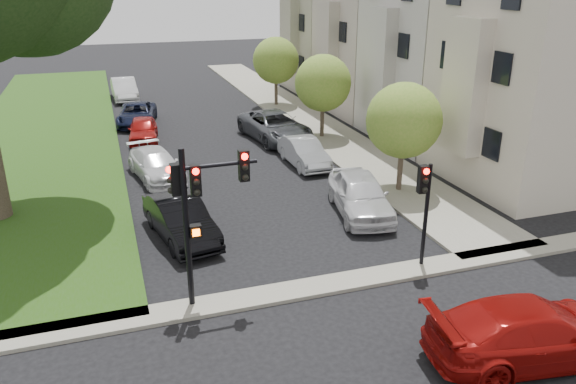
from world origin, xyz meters
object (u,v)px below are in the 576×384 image
object	(u,v)px
car_parked_6	(156,165)
car_parked_8	(137,114)
traffic_signal_secondary	(424,197)
traffic_signal_main	(199,199)
car_parked_5	(181,220)
car_parked_7	(143,130)
small_tree_c	(276,60)
car_parked_9	(124,89)
car_parked_0	(360,194)
small_tree_b	(323,83)
small_tree_a	(404,121)
car_parked_1	(304,152)
car_parked_2	(275,126)
car_cross_far	(533,331)

from	to	relation	value
car_parked_6	car_parked_8	bearing A→B (deg)	80.21
traffic_signal_secondary	traffic_signal_main	bearing A→B (deg)	179.69
car_parked_5	car_parked_7	world-z (taller)	car_parked_5
small_tree_c	car_parked_9	world-z (taller)	small_tree_c
car_parked_0	small_tree_b	bearing A→B (deg)	87.13
small_tree_a	traffic_signal_secondary	distance (m)	6.83
small_tree_c	car_parked_1	distance (m)	13.71
car_parked_6	car_parked_9	bearing A→B (deg)	81.04
car_parked_6	car_parked_7	bearing A→B (deg)	80.04
car_parked_0	car_parked_1	size ratio (longest dim) A/B	1.16
small_tree_a	car_parked_0	xyz separation A→B (m)	(-2.63, -1.64, -2.35)
traffic_signal_secondary	car_parked_0	size ratio (longest dim) A/B	0.74
traffic_signal_main	car_parked_1	xyz separation A→B (m)	(6.95, 10.87, -2.56)
traffic_signal_main	car_parked_1	size ratio (longest dim) A/B	1.15
small_tree_c	car_parked_1	size ratio (longest dim) A/B	1.18
car_parked_2	car_parked_5	size ratio (longest dim) A/B	1.29
small_tree_b	car_parked_0	size ratio (longest dim) A/B	1.01
car_parked_0	car_parked_8	size ratio (longest dim) A/B	0.99
car_parked_0	car_parked_6	bearing A→B (deg)	147.80
car_parked_5	car_parked_1	bearing A→B (deg)	32.09
car_cross_far	car_parked_8	size ratio (longest dim) A/B	1.11
car_parked_0	car_parked_5	distance (m)	6.99
car_parked_2	car_parked_6	world-z (taller)	car_parked_2
car_parked_0	car_parked_9	size ratio (longest dim) A/B	0.99
car_parked_6	car_parked_7	distance (m)	6.57
small_tree_a	car_parked_2	distance (m)	10.11
car_parked_0	car_parked_5	bearing A→B (deg)	-168.59
car_parked_0	car_parked_5	xyz separation A→B (m)	(-6.99, -0.05, -0.07)
car_parked_2	car_parked_9	distance (m)	15.99
car_parked_6	traffic_signal_main	bearing A→B (deg)	-99.38
car_parked_8	car_parked_7	bearing A→B (deg)	-79.94
car_parked_7	small_tree_c	bearing A→B (deg)	38.32
traffic_signal_secondary	car_cross_far	bearing A→B (deg)	-87.50
small_tree_c	car_parked_2	size ratio (longest dim) A/B	0.84
small_tree_a	car_parked_6	size ratio (longest dim) A/B	1.05
car_cross_far	car_parked_0	world-z (taller)	car_parked_0
traffic_signal_main	traffic_signal_secondary	xyz separation A→B (m)	(6.91, -0.04, -0.80)
car_parked_1	car_parked_8	world-z (taller)	car_parked_1
small_tree_a	car_cross_far	bearing A→B (deg)	-102.74
small_tree_a	car_cross_far	distance (m)	11.63
car_cross_far	car_parked_9	xyz separation A→B (m)	(-7.63, 34.70, 0.02)
car_parked_0	traffic_signal_main	bearing A→B (deg)	-136.00
traffic_signal_secondary	car_parked_9	distance (m)	30.78
car_parked_1	car_parked_6	xyz separation A→B (m)	(-7.09, 0.39, -0.02)
car_cross_far	small_tree_b	bearing A→B (deg)	-0.01
traffic_signal_secondary	small_tree_b	bearing A→B (deg)	79.88
car_parked_1	car_parked_5	size ratio (longest dim) A/B	0.91
car_parked_5	car_parked_7	bearing A→B (deg)	80.26
traffic_signal_secondary	car_parked_2	distance (m)	15.76
traffic_signal_main	car_parked_5	xyz separation A→B (m)	(0.01, 4.50, -2.50)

